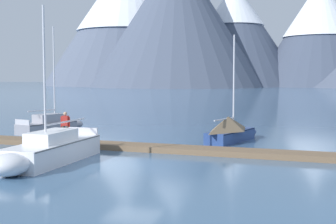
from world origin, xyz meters
The scene contains 10 objects.
ground_plane centered at (0.00, 0.00, 0.00)m, with size 700.00×700.00×0.00m, color #426689.
mountain_west_summit centered at (-75.52, 196.59, 33.79)m, with size 81.66×81.66×62.93m.
mountain_central_massif centered at (-43.71, 172.15, 29.55)m, with size 74.14×74.14×57.63m.
mountain_shoulder_ridge centered at (-22.42, 193.49, 24.29)m, with size 61.87×61.87×46.65m.
mountain_east_summit centered at (14.83, 195.11, 24.88)m, with size 57.22×57.22×46.64m.
dock centered at (0.00, 4.00, 0.14)m, with size 28.76×3.44×0.30m.
sailboat_nearest_berth centered at (-10.16, 10.34, 0.53)m, with size 3.12×5.98×7.76m.
sailboat_second_berth centered at (-3.76, -1.19, 0.62)m, with size 2.02×7.45×7.29m.
sailboat_mid_dock_port centered at (3.34, 8.82, 0.77)m, with size 2.93×5.78×6.69m.
person_on_dock centered at (-5.94, 4.57, 1.26)m, with size 0.59×0.24×1.69m.
Camera 1 is at (7.52, -20.24, 4.03)m, focal length 49.83 mm.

